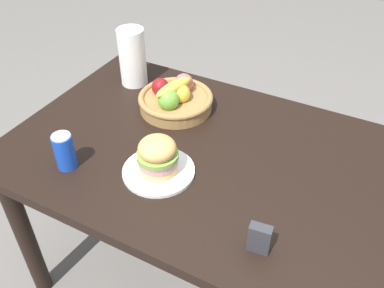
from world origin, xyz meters
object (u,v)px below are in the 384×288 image
plate (159,171)px  fruit_basket (175,99)px  sandwich (158,155)px  napkin_holder (259,238)px  paper_towel_roll (132,57)px  soda_can (64,151)px

plate → fruit_basket: (-0.13, 0.34, 0.04)m
sandwich → napkin_holder: size_ratio=1.48×
plate → fruit_basket: fruit_basket is taller
sandwich → paper_towel_roll: 0.58m
plate → soda_can: bearing=-158.1°
soda_can → fruit_basket: (0.15, 0.46, -0.02)m
sandwich → fruit_basket: size_ratio=0.46×
fruit_basket → napkin_holder: (0.53, -0.48, -0.00)m
paper_towel_roll → napkin_holder: size_ratio=2.67×
plate → sandwich: sandwich is taller
sandwich → fruit_basket: bearing=111.3°
sandwich → fruit_basket: 0.37m
plate → paper_towel_roll: (-0.39, 0.43, 0.11)m
sandwich → napkin_holder: bearing=-18.6°
plate → paper_towel_roll: bearing=131.7°
plate → soda_can: soda_can is taller
sandwich → napkin_holder: 0.42m
fruit_basket → paper_towel_roll: size_ratio=1.21×
plate → sandwich: bearing=-116.6°
napkin_holder → plate: bearing=154.6°
plate → sandwich: (-0.00, -0.00, 0.07)m
soda_can → paper_towel_roll: size_ratio=0.53×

